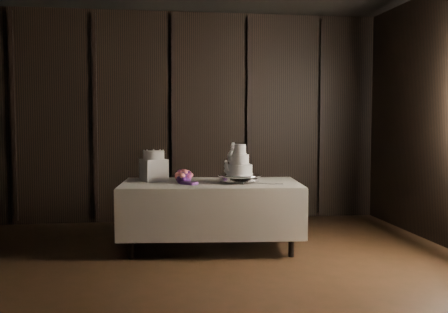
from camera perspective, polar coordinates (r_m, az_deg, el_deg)
room at (r=4.08m, az=-3.18°, el=4.56°), size 6.08×7.08×3.08m
display_table at (r=5.93m, az=-1.44°, el=-6.12°), size 2.08×1.23×0.76m
cake_stand at (r=5.84m, az=1.70°, el=-2.45°), size 0.52×0.52×0.09m
wedding_cake at (r=5.80m, az=1.48°, el=-0.70°), size 0.32×0.28×0.34m
bouquet at (r=5.81m, az=-4.40°, el=-2.31°), size 0.48×0.47×0.18m
box_pedestal at (r=6.06m, az=-7.65°, el=-1.48°), size 0.34×0.34×0.25m
small_cake at (r=6.05m, az=-7.66°, el=0.16°), size 0.27×0.27×0.10m
cake_knife at (r=5.73m, az=4.26°, el=-2.97°), size 0.32×0.22×0.01m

